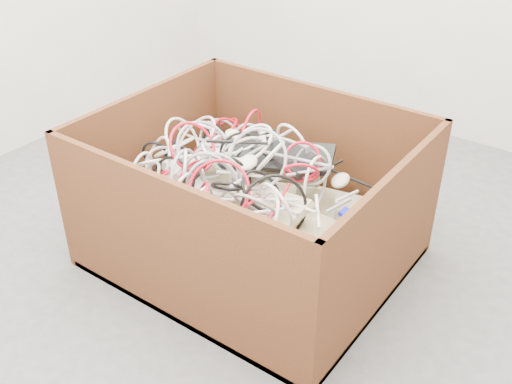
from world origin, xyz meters
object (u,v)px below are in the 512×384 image
Objects in this scene: power_strip_left at (229,154)px; power_strip_right at (190,182)px; vga_plug at (347,214)px; cardboard_box at (250,224)px.

power_strip_left is 0.22m from power_strip_right.
vga_plug is (0.58, -0.07, -0.02)m from power_strip_left.
power_strip_right is (-0.20, -0.12, 0.18)m from cardboard_box.
vga_plug is at bearing 26.39° from power_strip_right.
cardboard_box is 0.30m from power_strip_left.
power_strip_left is (-0.17, 0.09, 0.23)m from cardboard_box.
power_strip_left is 7.13× the size of vga_plug.
cardboard_box is 0.46m from vga_plug.
cardboard_box is 25.16× the size of vga_plug.
power_strip_left is at bearing 152.99° from cardboard_box.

